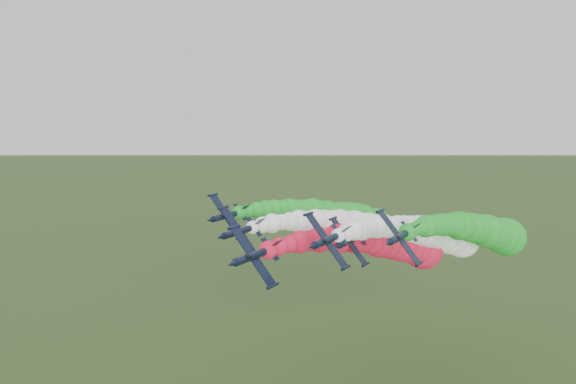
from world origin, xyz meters
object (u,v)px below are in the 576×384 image
at_px(jet_trail, 440,235).
at_px(jet_inner_left, 364,228).
at_px(jet_outer_left, 345,217).
at_px(jet_outer_right, 485,232).
at_px(jet_lead, 391,244).
at_px(jet_inner_right, 435,234).

bearing_deg(jet_trail, jet_inner_left, -128.72).
xyz_separation_m(jet_outer_left, jet_outer_right, (37.48, -1.73, -0.06)).
xyz_separation_m(jet_lead, jet_inner_right, (6.42, 12.49, 0.74)).
height_order(jet_lead, jet_outer_right, jet_outer_right).
height_order(jet_inner_left, jet_outer_right, jet_outer_right).
bearing_deg(jet_inner_left, jet_inner_right, 6.38).
bearing_deg(jet_outer_left, jet_outer_right, -2.64).
xyz_separation_m(jet_lead, jet_outer_left, (-21.07, 21.56, 1.02)).
relative_size(jet_lead, jet_outer_left, 1.01).
xyz_separation_m(jet_inner_left, jet_outer_right, (27.14, 9.25, 0.13)).
distance_m(jet_inner_left, jet_trail, 23.08).
distance_m(jet_outer_left, jet_outer_right, 37.52).
relative_size(jet_inner_left, jet_trail, 1.00).
distance_m(jet_lead, jet_inner_right, 14.07).
bearing_deg(jet_lead, jet_inner_right, 62.81).
xyz_separation_m(jet_inner_left, jet_trail, (14.26, 17.78, -3.63)).
distance_m(jet_lead, jet_outer_left, 30.17).
bearing_deg(jet_outer_right, jet_lead, -129.60).
relative_size(jet_lead, jet_inner_left, 1.01).
bearing_deg(jet_outer_left, jet_inner_right, -18.25).
height_order(jet_outer_left, jet_outer_right, jet_outer_right).
bearing_deg(jet_lead, jet_trail, 82.92).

